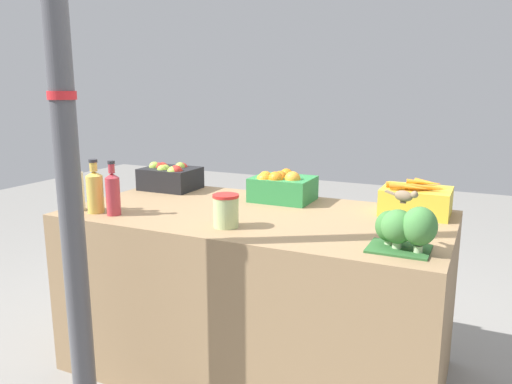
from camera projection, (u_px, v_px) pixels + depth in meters
The scene contains 12 objects.
ground_plane at pixel (256, 365), 2.52m from camera, with size 10.00×10.00×0.00m, color gray.
market_table at pixel (256, 291), 2.44m from camera, with size 1.77×0.91×0.80m, color #937551.
support_pole at pixel (62, 101), 1.75m from camera, with size 0.10×0.10×2.66m.
apple_crate at pixel (170, 176), 2.88m from camera, with size 0.31×0.25×0.16m.
orange_crate at pixel (282, 187), 2.59m from camera, with size 0.31×0.25×0.16m.
carrot_crate at pixel (416, 200), 2.32m from camera, with size 0.31×0.25×0.16m.
broccoli_pile at pixel (404, 228), 1.80m from camera, with size 0.24×0.18×0.17m.
juice_bottle_cloudy at pixel (77, 187), 2.39m from camera, with size 0.06×0.06×0.27m.
juice_bottle_golden at pixel (95, 190), 2.34m from camera, with size 0.08×0.08×0.25m.
juice_bottle_ruby at pixel (113, 193), 2.30m from camera, with size 0.07×0.07×0.25m.
pickle_jar at pixel (226, 211), 2.11m from camera, with size 0.11×0.11×0.14m.
sparrow_bird at pixel (405, 196), 1.79m from camera, with size 0.13×0.06×0.05m.
Camera 1 is at (0.97, -2.07, 1.38)m, focal length 35.00 mm.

